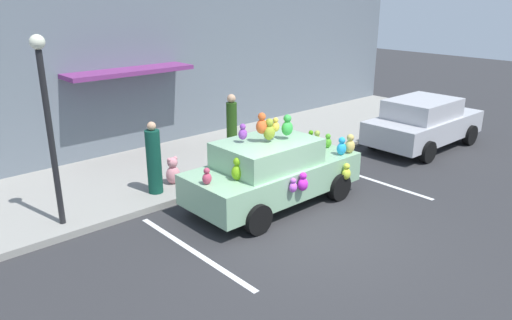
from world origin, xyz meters
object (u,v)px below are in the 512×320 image
(parked_sedan_behind, at_px, (423,122))
(pedestrian_near_shopfront, at_px, (154,160))
(pedestrian_walking_past, at_px, (232,124))
(street_lamp_post, at_px, (47,113))
(plush_covered_car, at_px, (273,171))
(teddy_bear_on_sidewalk, at_px, (173,171))

(parked_sedan_behind, xyz_separation_m, pedestrian_near_shopfront, (-8.33, 2.03, 0.15))
(parked_sedan_behind, distance_m, pedestrian_near_shopfront, 8.57)
(parked_sedan_behind, relative_size, pedestrian_near_shopfront, 2.44)
(pedestrian_near_shopfront, height_order, pedestrian_walking_past, pedestrian_near_shopfront)
(pedestrian_walking_past, bearing_deg, street_lamp_post, -165.28)
(plush_covered_car, height_order, teddy_bear_on_sidewalk, plush_covered_car)
(parked_sedan_behind, height_order, pedestrian_near_shopfront, pedestrian_near_shopfront)
(teddy_bear_on_sidewalk, bearing_deg, parked_sedan_behind, -16.13)
(street_lamp_post, distance_m, pedestrian_walking_past, 6.07)
(pedestrian_near_shopfront, bearing_deg, teddy_bear_on_sidewalk, 18.03)
(parked_sedan_behind, xyz_separation_m, pedestrian_walking_past, (-4.91, 3.38, 0.16))
(parked_sedan_behind, relative_size, pedestrian_walking_past, 2.48)
(street_lamp_post, relative_size, pedestrian_near_shopfront, 2.19)
(plush_covered_car, relative_size, pedestrian_walking_past, 2.45)
(teddy_bear_on_sidewalk, bearing_deg, plush_covered_car, -62.08)
(teddy_bear_on_sidewalk, relative_size, pedestrian_walking_past, 0.41)
(plush_covered_car, xyz_separation_m, street_lamp_post, (-4.09, 1.93, 1.65))
(plush_covered_car, distance_m, pedestrian_near_shopfront, 2.76)
(pedestrian_near_shopfront, bearing_deg, plush_covered_car, -48.79)
(pedestrian_near_shopfront, distance_m, pedestrian_walking_past, 3.68)
(plush_covered_car, bearing_deg, street_lamp_post, 154.76)
(plush_covered_car, distance_m, parked_sedan_behind, 6.51)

